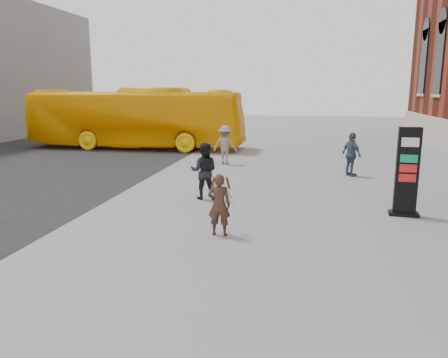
% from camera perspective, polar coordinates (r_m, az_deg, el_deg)
% --- Properties ---
extents(ground, '(100.00, 100.00, 0.00)m').
position_cam_1_polar(ground, '(11.32, 3.62, -6.74)').
color(ground, '#9E9EA3').
extents(info_pylon, '(0.84, 0.47, 2.54)m').
position_cam_1_polar(info_pylon, '(13.36, 22.79, 0.83)').
color(info_pylon, black).
rests_on(info_pylon, ground).
extents(woman, '(0.59, 0.53, 1.56)m').
position_cam_1_polar(woman, '(10.75, -0.64, -3.26)').
color(woman, '#372217').
rests_on(woman, ground).
extents(bus, '(13.14, 3.08, 3.66)m').
position_cam_1_polar(bus, '(27.38, -11.40, 7.80)').
color(bus, '#FFBD08').
rests_on(bus, road).
extents(pedestrian_a, '(0.96, 0.78, 1.87)m').
position_cam_1_polar(pedestrian_a, '(14.33, -2.62, 1.05)').
color(pedestrian_a, black).
rests_on(pedestrian_a, ground).
extents(pedestrian_b, '(1.27, 0.82, 1.85)m').
position_cam_1_polar(pedestrian_b, '(21.08, 0.15, 4.46)').
color(pedestrian_b, gray).
rests_on(pedestrian_b, ground).
extents(pedestrian_c, '(0.97, 1.13, 1.82)m').
position_cam_1_polar(pedestrian_c, '(18.88, 16.32, 3.10)').
color(pedestrian_c, '#3D5164').
rests_on(pedestrian_c, ground).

